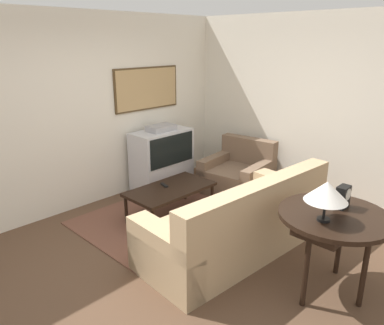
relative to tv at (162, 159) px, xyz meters
The scene contains 12 objects.
ground_plane 2.22m from the tv, 125.00° to the right, with size 12.00×12.00×0.00m, color brown.
wall_back 1.54m from the tv, 163.78° to the left, with size 12.00×0.10×2.70m.
wall_right 2.41m from the tv, 51.95° to the right, with size 0.06×12.00×2.70m.
area_rug 1.24m from the tv, 131.04° to the right, with size 2.05×1.78×0.01m.
tv is the anchor object (origin of this frame).
couch 2.16m from the tv, 107.96° to the right, with size 2.32×1.08×0.93m.
armchair 1.24m from the tv, 50.77° to the right, with size 1.01×1.04×0.81m.
coffee_table 1.06m from the tv, 125.29° to the right, with size 1.19×0.64×0.43m.
console_table 3.18m from the tv, 101.53° to the right, with size 1.00×1.00×0.82m.
table_lamp 3.25m from the tv, 105.17° to the right, with size 0.37×0.37×0.36m.
mantel_clock 3.15m from the tv, 98.54° to the right, with size 0.15×0.10×0.22m.
remote 0.97m from the tv, 129.55° to the right, with size 0.09×0.17×0.02m.
Camera 1 is at (-2.50, -2.54, 2.32)m, focal length 35.00 mm.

